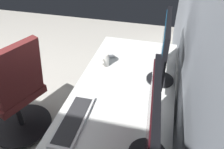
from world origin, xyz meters
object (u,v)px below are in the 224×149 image
(monitor_secondary, at_px, (152,121))
(mouse_main, at_px, (108,56))
(office_chair, at_px, (17,96))
(monitor_primary, at_px, (164,48))
(keyboard_main, at_px, (73,120))
(drawer_pedestal, at_px, (125,129))
(coffee_mug, at_px, (104,59))

(monitor_secondary, distance_m, mouse_main, 1.01)
(monitor_secondary, xyz_separation_m, office_chair, (-0.49, -1.16, -0.52))
(mouse_main, bearing_deg, office_chair, -61.75)
(monitor_primary, distance_m, keyboard_main, 0.76)
(drawer_pedestal, height_order, mouse_main, mouse_main)
(mouse_main, distance_m, coffee_mug, 0.13)
(keyboard_main, bearing_deg, coffee_mug, 179.14)
(monitor_secondary, height_order, coffee_mug, monitor_secondary)
(monitor_primary, xyz_separation_m, monitor_secondary, (0.66, -0.01, -0.02))
(monitor_primary, bearing_deg, coffee_mug, -101.30)
(keyboard_main, relative_size, mouse_main, 4.06)
(monitor_secondary, distance_m, keyboard_main, 0.52)
(drawer_pedestal, xyz_separation_m, monitor_primary, (-0.20, 0.21, 0.65))
(mouse_main, bearing_deg, keyboard_main, -0.60)
(mouse_main, bearing_deg, drawer_pedestal, 30.91)
(monitor_primary, height_order, monitor_secondary, monitor_primary)
(monitor_secondary, xyz_separation_m, keyboard_main, (-0.12, -0.45, -0.24))
(drawer_pedestal, xyz_separation_m, keyboard_main, (0.34, -0.26, 0.39))
(drawer_pedestal, xyz_separation_m, office_chair, (-0.03, -0.97, 0.11))
(monitor_primary, bearing_deg, office_chair, -81.76)
(monitor_primary, xyz_separation_m, office_chair, (0.17, -1.17, -0.54))
(coffee_mug, height_order, office_chair, office_chair)
(coffee_mug, distance_m, office_chair, 0.83)
(monitor_secondary, height_order, mouse_main, monitor_secondary)
(drawer_pedestal, bearing_deg, coffee_mug, -139.39)
(office_chair, bearing_deg, drawer_pedestal, 88.41)
(drawer_pedestal, bearing_deg, keyboard_main, -36.60)
(mouse_main, relative_size, office_chair, 0.11)
(keyboard_main, height_order, mouse_main, mouse_main)
(monitor_secondary, height_order, office_chair, monitor_secondary)
(keyboard_main, bearing_deg, monitor_primary, 139.54)
(drawer_pedestal, distance_m, monitor_primary, 0.71)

